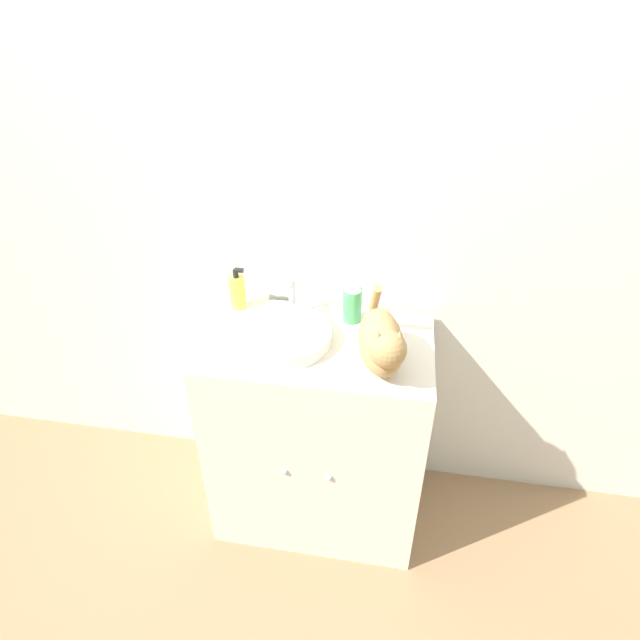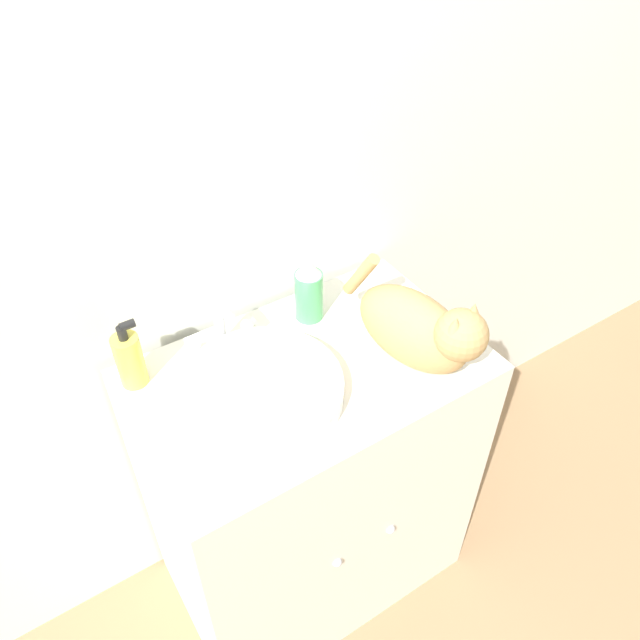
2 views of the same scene
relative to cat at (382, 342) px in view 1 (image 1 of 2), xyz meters
name	(u,v)px [view 1 (image 1 of 2)]	position (x,y,z in m)	size (l,w,h in m)	color
ground_plane	(309,554)	(-0.21, -0.13, -0.95)	(8.00, 8.00, 0.00)	#997551
wall_back	(332,200)	(-0.21, 0.39, 0.30)	(6.00, 0.05, 2.50)	silver
vanity_cabinet	(319,432)	(-0.21, 0.11, -0.53)	(0.77, 0.49, 0.86)	silver
sink_basin	(281,335)	(-0.34, 0.09, -0.07)	(0.34, 0.34, 0.05)	white
faucet	(292,299)	(-0.34, 0.27, -0.04)	(0.17, 0.08, 0.14)	silver
cat	(382,342)	(0.00, 0.00, 0.00)	(0.19, 0.38, 0.21)	tan
soap_bottle	(238,291)	(-0.54, 0.28, -0.03)	(0.06, 0.06, 0.16)	#EADB4C
spray_bottle	(352,302)	(-0.12, 0.25, -0.02)	(0.07, 0.07, 0.16)	#4CB266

